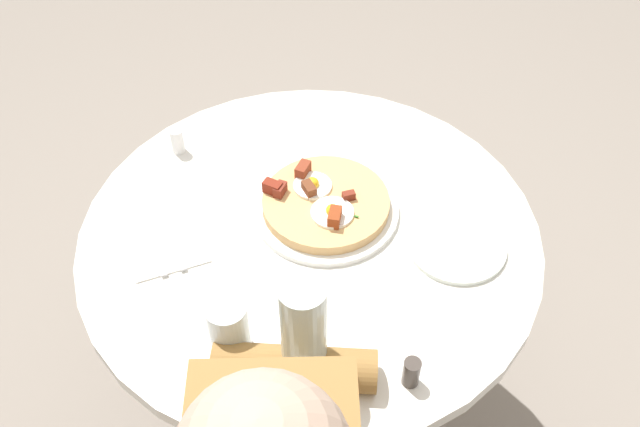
# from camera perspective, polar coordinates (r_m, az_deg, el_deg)

# --- Properties ---
(ground_plane) EXTENTS (6.00, 6.00, 0.00)m
(ground_plane) POSITION_cam_1_polar(r_m,az_deg,el_deg) (1.95, -0.48, -15.65)
(ground_plane) COLOR gray
(dining_table) EXTENTS (0.88, 0.88, 0.72)m
(dining_table) POSITION_cam_1_polar(r_m,az_deg,el_deg) (1.48, -0.61, -5.77)
(dining_table) COLOR silver
(dining_table) RESTS_ON ground_plane
(pizza_plate) EXTENTS (0.29, 0.29, 0.01)m
(pizza_plate) POSITION_cam_1_polar(r_m,az_deg,el_deg) (1.38, 0.65, 0.38)
(pizza_plate) COLOR white
(pizza_plate) RESTS_ON dining_table
(breakfast_pizza) EXTENTS (0.25, 0.25, 0.05)m
(breakfast_pizza) POSITION_cam_1_polar(r_m,az_deg,el_deg) (1.36, 0.54, 0.94)
(breakfast_pizza) COLOR tan
(breakfast_pizza) RESTS_ON pizza_plate
(bread_plate) EXTENTS (0.19, 0.19, 0.01)m
(bread_plate) POSITION_cam_1_polar(r_m,az_deg,el_deg) (1.34, 11.22, -2.54)
(bread_plate) COLOR silver
(bread_plate) RESTS_ON dining_table
(napkin) EXTENTS (0.21, 0.19, 0.00)m
(napkin) POSITION_cam_1_polar(r_m,az_deg,el_deg) (1.36, -12.40, -2.06)
(napkin) COLOR white
(napkin) RESTS_ON dining_table
(fork) EXTENTS (0.17, 0.07, 0.00)m
(fork) POSITION_cam_1_polar(r_m,az_deg,el_deg) (1.36, -13.16, -2.14)
(fork) COLOR silver
(fork) RESTS_ON napkin
(knife) EXTENTS (0.17, 0.07, 0.00)m
(knife) POSITION_cam_1_polar(r_m,az_deg,el_deg) (1.36, -11.69, -1.73)
(knife) COLOR silver
(knife) RESTS_ON napkin
(water_glass) EXTENTS (0.07, 0.07, 0.11)m
(water_glass) POSITION_cam_1_polar(r_m,az_deg,el_deg) (1.15, -7.22, -9.22)
(water_glass) COLOR silver
(water_glass) RESTS_ON dining_table
(water_bottle) EXTENTS (0.07, 0.07, 0.22)m
(water_bottle) POSITION_cam_1_polar(r_m,az_deg,el_deg) (1.07, -1.11, -9.68)
(water_bottle) COLOR silver
(water_bottle) RESTS_ON dining_table
(salt_shaker) EXTENTS (0.03, 0.03, 0.06)m
(salt_shaker) POSITION_cam_1_polar(r_m,az_deg,el_deg) (1.52, -11.35, 5.81)
(salt_shaker) COLOR white
(salt_shaker) RESTS_ON dining_table
(pepper_shaker) EXTENTS (0.03, 0.03, 0.06)m
(pepper_shaker) POSITION_cam_1_polar(r_m,az_deg,el_deg) (1.14, 7.65, -12.67)
(pepper_shaker) COLOR #3F3833
(pepper_shaker) RESTS_ON dining_table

